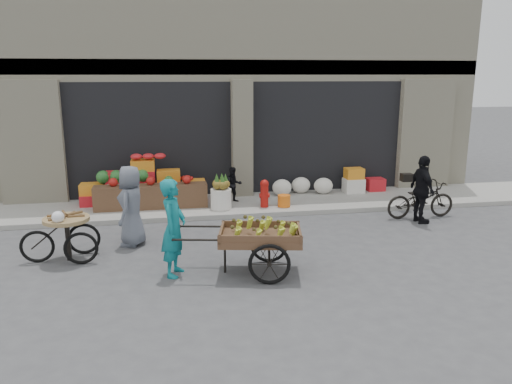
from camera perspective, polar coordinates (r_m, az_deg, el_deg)
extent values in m
plane|color=#424244|center=(9.38, 3.07, -8.08)|extent=(80.00, 80.00, 0.00)
cube|color=gray|center=(13.19, -0.99, -1.42)|extent=(18.00, 2.20, 0.12)
cube|color=beige|center=(16.82, -3.34, 13.59)|extent=(14.00, 6.00, 7.00)
cube|color=gray|center=(13.99, -1.90, 14.07)|extent=(14.00, 0.30, 0.40)
cube|color=black|center=(14.61, -11.92, 6.17)|extent=(4.40, 1.60, 3.10)
cube|color=black|center=(15.28, 7.08, 6.66)|extent=(4.40, 1.60, 3.10)
cube|color=beige|center=(13.91, -1.72, 6.10)|extent=(0.55, 0.80, 3.22)
cube|color=brown|center=(12.81, -11.88, -0.50)|extent=(2.80, 0.45, 0.60)
sphere|color=#1E5923|center=(13.25, -14.95, 1.73)|extent=(0.34, 0.34, 0.34)
cylinder|color=silver|center=(12.54, -4.01, -0.78)|extent=(0.52, 0.52, 0.50)
cylinder|color=#A5140F|center=(12.65, 0.97, -0.49)|extent=(0.20, 0.20, 0.56)
sphere|color=#A5140F|center=(12.57, 0.97, 0.93)|extent=(0.22, 0.22, 0.22)
cylinder|color=orange|center=(12.73, 3.22, -1.01)|extent=(0.32, 0.32, 0.30)
ellipsoid|color=silver|center=(14.05, 5.37, 0.61)|extent=(1.70, 0.60, 0.44)
imported|color=black|center=(13.12, -2.58, 0.84)|extent=(0.51, 0.43, 0.93)
cube|color=brown|center=(8.70, 0.50, -5.25)|extent=(1.56, 1.18, 0.13)
torus|color=black|center=(8.33, 1.55, -8.27)|extent=(0.71, 0.20, 0.71)
torus|color=black|center=(9.27, 1.50, -5.98)|extent=(0.71, 0.20, 0.71)
cylinder|color=black|center=(8.85, -3.57, -7.40)|extent=(0.05, 0.05, 0.59)
imported|color=#0F717A|center=(8.68, -9.41, -4.06)|extent=(0.58, 0.72, 1.71)
cylinder|color=#9E7F51|center=(9.89, -20.87, -2.93)|extent=(0.88, 0.88, 0.07)
cube|color=black|center=(10.01, -20.68, -5.13)|extent=(0.08, 0.08, 0.80)
torus|color=black|center=(9.74, -19.37, -6.09)|extent=(0.62, 0.09, 0.62)
torus|color=black|center=(10.27, -19.06, -5.07)|extent=(0.62, 0.09, 0.62)
torus|color=black|center=(10.13, -23.73, -5.74)|extent=(0.62, 0.09, 0.62)
imported|color=slate|center=(10.39, -14.06, -1.55)|extent=(0.73, 0.92, 1.65)
imported|color=black|center=(12.74, 18.29, -0.83)|extent=(1.73, 0.64, 0.90)
imported|color=black|center=(12.23, 18.46, 0.26)|extent=(0.41, 0.95, 1.60)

